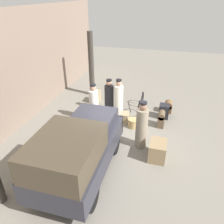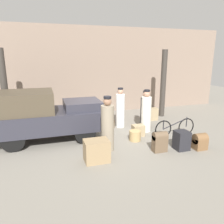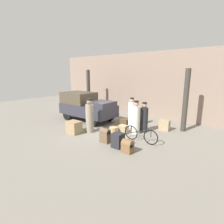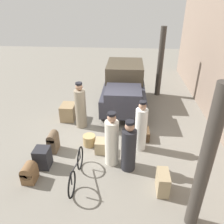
# 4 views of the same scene
# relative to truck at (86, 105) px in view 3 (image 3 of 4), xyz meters

# --- Properties ---
(ground_plane) EXTENTS (30.00, 30.00, 0.00)m
(ground_plane) POSITION_rel_truck_xyz_m (2.27, -0.55, -0.98)
(ground_plane) COLOR gray
(station_building_facade) EXTENTS (16.00, 0.15, 4.50)m
(station_building_facade) POSITION_rel_truck_xyz_m (2.27, 3.52, 1.27)
(station_building_facade) COLOR gray
(station_building_facade) RESTS_ON ground
(canopy_pillar_left) EXTENTS (0.27, 0.27, 3.31)m
(canopy_pillar_left) POSITION_rel_truck_xyz_m (-1.43, 1.68, 0.67)
(canopy_pillar_left) COLOR #38332D
(canopy_pillar_left) RESTS_ON ground
(canopy_pillar_right) EXTENTS (0.27, 0.27, 3.31)m
(canopy_pillar_right) POSITION_rel_truck_xyz_m (5.79, 1.68, 0.67)
(canopy_pillar_right) COLOR #38332D
(canopy_pillar_right) RESTS_ON ground
(truck) EXTENTS (3.78, 1.76, 1.82)m
(truck) POSITION_rel_truck_xyz_m (0.00, 0.00, 0.00)
(truck) COLOR black
(truck) RESTS_ON ground
(bicycle) EXTENTS (1.69, 0.04, 0.73)m
(bicycle) POSITION_rel_truck_xyz_m (4.74, -1.14, -0.63)
(bicycle) COLOR black
(bicycle) RESTS_ON ground
(wicker_basket) EXTENTS (0.42, 0.42, 0.37)m
(wicker_basket) POSITION_rel_truck_xyz_m (3.12, -1.07, -0.80)
(wicker_basket) COLOR tan
(wicker_basket) RESTS_ON ground
(porter_standing_middle) EXTENTS (0.38, 0.38, 1.71)m
(porter_standing_middle) POSITION_rel_truck_xyz_m (3.15, 0.63, -0.20)
(porter_standing_middle) COLOR white
(porter_standing_middle) RESTS_ON ground
(porter_with_bicycle) EXTENTS (0.40, 0.40, 1.72)m
(porter_with_bicycle) POSITION_rel_truck_xyz_m (3.95, -0.24, -0.20)
(porter_with_bicycle) COLOR silver
(porter_with_bicycle) RESTS_ON ground
(porter_carrying_trunk) EXTENTS (0.42, 0.42, 1.59)m
(porter_carrying_trunk) POSITION_rel_truck_xyz_m (4.15, 0.25, -0.27)
(porter_carrying_trunk) COLOR #232328
(porter_carrying_trunk) RESTS_ON ground
(conductor_in_dark_uniform) EXTENTS (0.41, 0.41, 1.79)m
(conductor_in_dark_uniform) POSITION_rel_truck_xyz_m (1.94, -1.57, -0.17)
(conductor_in_dark_uniform) COLOR gray
(conductor_in_dark_uniform) RESTS_ON ground
(trunk_large_brown) EXTENTS (0.44, 0.43, 0.63)m
(trunk_large_brown) POSITION_rel_truck_xyz_m (4.27, -2.25, -0.67)
(trunk_large_brown) COLOR #232328
(trunk_large_brown) RESTS_ON ground
(suitcase_black_upright) EXTENTS (0.56, 0.29, 0.59)m
(suitcase_black_upright) POSITION_rel_truck_xyz_m (4.94, 1.14, -0.69)
(suitcase_black_upright) COLOR #9E8966
(suitcase_black_upright) RESTS_ON ground
(trunk_umber_medium) EXTENTS (0.57, 0.45, 0.35)m
(trunk_umber_medium) POSITION_rel_truck_xyz_m (2.57, 0.75, -0.81)
(trunk_umber_medium) COLOR #4C3823
(trunk_umber_medium) RESTS_ON ground
(suitcase_small_leather) EXTENTS (0.71, 0.55, 0.64)m
(suitcase_small_leather) POSITION_rel_truck_xyz_m (1.41, -2.22, -0.66)
(suitcase_small_leather) COLOR #937A56
(suitcase_small_leather) RESTS_ON ground
(trunk_wicker_pale) EXTENTS (0.41, 0.35, 0.54)m
(trunk_wicker_pale) POSITION_rel_truck_xyz_m (4.86, -2.41, -0.71)
(trunk_wicker_pale) COLOR brown
(trunk_wicker_pale) RESTS_ON ground
(trunk_barrel_dark) EXTENTS (0.45, 0.27, 0.67)m
(trunk_barrel_dark) POSITION_rel_truck_xyz_m (3.50, -2.18, -0.63)
(trunk_barrel_dark) COLOR brown
(trunk_barrel_dark) RESTS_ON ground
(suitcase_tan_flat) EXTENTS (0.44, 0.34, 0.42)m
(suitcase_tan_flat) POSITION_rel_truck_xyz_m (3.44, -0.64, -0.77)
(suitcase_tan_flat) COLOR #9E8966
(suitcase_tan_flat) RESTS_ON ground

